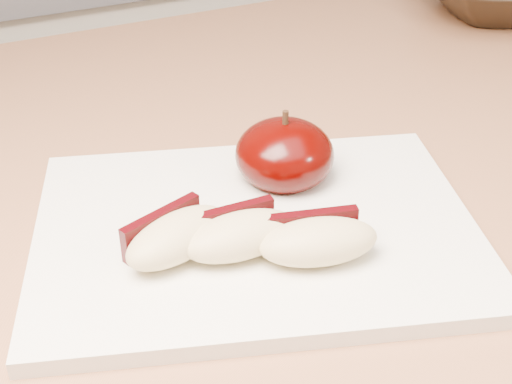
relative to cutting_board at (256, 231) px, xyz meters
name	(u,v)px	position (x,y,z in m)	size (l,w,h in m)	color
back_cabinet	(95,178)	(0.06, 0.81, -0.44)	(2.40, 0.62, 0.94)	silver
cutting_board	(256,231)	(0.00, 0.00, 0.00)	(0.29, 0.21, 0.01)	silver
apple_half	(285,155)	(0.04, 0.04, 0.02)	(0.08, 0.08, 0.06)	black
apple_wedge_a	(176,236)	(-0.06, -0.01, 0.02)	(0.08, 0.06, 0.03)	tan
apple_wedge_b	(239,234)	(-0.02, -0.02, 0.02)	(0.08, 0.04, 0.03)	tan
apple_wedge_c	(318,240)	(0.02, -0.05, 0.02)	(0.08, 0.05, 0.03)	tan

